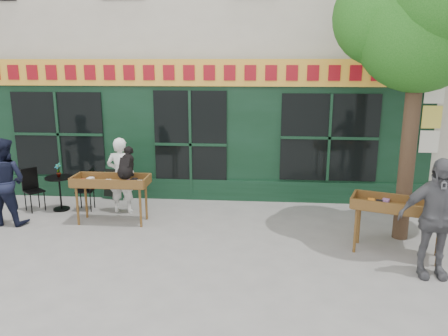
{
  "coord_description": "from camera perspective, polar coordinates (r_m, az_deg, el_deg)",
  "views": [
    {
      "loc": [
        1.65,
        -7.68,
        3.21
      ],
      "look_at": [
        0.94,
        0.5,
        1.23
      ],
      "focal_mm": 35.0,
      "sensor_mm": 36.0,
      "label": 1
    }
  ],
  "objects": [
    {
      "name": "man_left",
      "position": [
        9.84,
        -26.74,
        -1.57
      ],
      "size": [
        0.91,
        0.73,
        1.78
      ],
      "primitive_type": "imported",
      "rotation": [
        0.0,
        0.0,
        3.08
      ],
      "color": "black",
      "rests_on": "ground"
    },
    {
      "name": "ground",
      "position": [
        8.49,
        -6.74,
        -8.79
      ],
      "size": [
        80.0,
        80.0,
        0.0
      ],
      "primitive_type": "plane",
      "color": "slate",
      "rests_on": "ground"
    },
    {
      "name": "book_cart_right",
      "position": [
        7.95,
        21.86,
        -4.95
      ],
      "size": [
        1.62,
        1.09,
        0.99
      ],
      "rotation": [
        0.0,
        0.0,
        -0.34
      ],
      "color": "brown",
      "rests_on": "ground"
    },
    {
      "name": "chalkboard",
      "position": [
        10.85,
        -14.25,
        -1.89
      ],
      "size": [
        0.59,
        0.3,
        0.79
      ],
      "rotation": [
        0.0,
        0.0,
        -0.2
      ],
      "color": "black",
      "rests_on": "ground"
    },
    {
      "name": "woman",
      "position": [
        9.75,
        -13.28,
        -0.94
      ],
      "size": [
        0.61,
        0.4,
        1.67
      ],
      "primitive_type": "imported",
      "rotation": [
        0.0,
        0.0,
        3.14
      ],
      "color": "white",
      "rests_on": "ground"
    },
    {
      "name": "bistro_table",
      "position": [
        10.35,
        -20.67,
        -2.28
      ],
      "size": [
        0.6,
        0.6,
        0.76
      ],
      "color": "black",
      "rests_on": "ground"
    },
    {
      "name": "street_tree",
      "position": [
        8.52,
        24.63,
        18.42
      ],
      "size": [
        3.05,
        2.9,
        5.6
      ],
      "color": "#382619",
      "rests_on": "ground"
    },
    {
      "name": "potted_plant",
      "position": [
        10.26,
        -20.85,
        -0.24
      ],
      "size": [
        0.2,
        0.17,
        0.31
      ],
      "primitive_type": "imported",
      "rotation": [
        0.0,
        0.0,
        -0.41
      ],
      "color": "gray",
      "rests_on": "bistro_table"
    },
    {
      "name": "bistro_chair_right",
      "position": [
        10.15,
        -17.28,
        -2.24
      ],
      "size": [
        0.4,
        0.4,
        0.95
      ],
      "rotation": [
        0.0,
        0.0,
        -1.46
      ],
      "color": "black",
      "rests_on": "ground"
    },
    {
      "name": "building",
      "position": [
        13.86,
        -2.09,
        20.85
      ],
      "size": [
        14.0,
        7.26,
        10.0
      ],
      "color": "beige",
      "rests_on": "ground"
    },
    {
      "name": "dog",
      "position": [
        8.89,
        -12.68,
        0.73
      ],
      "size": [
        0.34,
        0.6,
        0.6
      ],
      "primitive_type": null,
      "rotation": [
        0.0,
        0.0,
        -0.0
      ],
      "color": "black",
      "rests_on": "book_cart_center"
    },
    {
      "name": "bistro_chair_left",
      "position": [
        10.59,
        -23.81,
        -2.14
      ],
      "size": [
        0.51,
        0.51,
        0.95
      ],
      "rotation": [
        0.0,
        0.0,
        0.9
      ],
      "color": "black",
      "rests_on": "ground"
    },
    {
      "name": "book_cart_center",
      "position": [
        9.16,
        -14.52,
        -2.02
      ],
      "size": [
        1.5,
        0.62,
        0.99
      ],
      "rotation": [
        0.0,
        0.0,
        -0.0
      ],
      "color": "brown",
      "rests_on": "ground"
    },
    {
      "name": "man_right",
      "position": [
        7.35,
        25.85,
        -5.93
      ],
      "size": [
        1.1,
        0.46,
        1.87
      ],
      "primitive_type": "imported",
      "rotation": [
        0.0,
        0.0,
        0.01
      ],
      "color": "#515256",
      "rests_on": "ground"
    }
  ]
}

